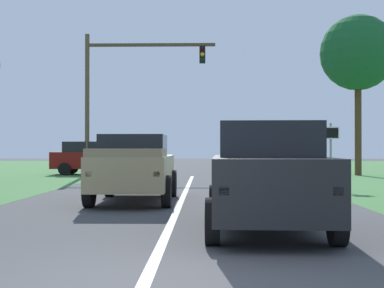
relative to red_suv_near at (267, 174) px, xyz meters
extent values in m
plane|color=#424244|center=(-1.75, 8.62, -1.00)|extent=(120.00, 120.00, 0.00)
cube|color=white|center=(-1.75, -2.38, -1.00)|extent=(0.16, 43.03, 0.01)
cube|color=black|center=(0.00, -0.06, -0.16)|extent=(2.00, 4.73, 0.96)
cube|color=black|center=(0.01, 0.18, 0.60)|extent=(1.73, 2.94, 0.58)
cube|color=red|center=(-0.83, -2.34, -0.12)|extent=(0.14, 0.06, 0.12)
cube|color=red|center=(0.69, -2.38, -0.12)|extent=(0.14, 0.06, 0.12)
cylinder|color=black|center=(-0.89, 1.42, -0.64)|extent=(0.25, 0.73, 0.72)
cylinder|color=black|center=(0.97, 1.36, -0.64)|extent=(0.25, 0.73, 0.72)
cylinder|color=black|center=(-0.98, -1.47, -0.64)|extent=(0.25, 0.73, 0.72)
cylinder|color=black|center=(0.89, -1.53, -0.64)|extent=(0.25, 0.73, 0.72)
cube|color=tan|center=(-3.01, 5.33, -0.18)|extent=(1.96, 5.06, 0.86)
cube|color=black|center=(-3.01, 5.07, 0.54)|extent=(1.70, 1.93, 0.57)
cube|color=#8F7D56|center=(-3.00, 3.76, 0.35)|extent=(1.83, 1.93, 0.20)
cube|color=red|center=(-3.77, 2.83, -0.13)|extent=(0.14, 0.06, 0.12)
cube|color=red|center=(-2.20, 2.84, -0.13)|extent=(0.14, 0.06, 0.12)
cylinder|color=black|center=(-3.98, 6.88, -0.60)|extent=(0.24, 0.80, 0.80)
cylinder|color=black|center=(-2.07, 6.90, -0.60)|extent=(0.24, 0.80, 0.80)
cylinder|color=black|center=(-3.95, 3.75, -0.60)|extent=(0.24, 0.80, 0.80)
cylinder|color=black|center=(-2.04, 3.77, -0.60)|extent=(0.24, 0.80, 0.80)
cylinder|color=brown|center=(-7.50, 20.12, 2.84)|extent=(0.24, 0.24, 7.68)
cube|color=#4C3D2B|center=(-4.01, 20.12, 6.08)|extent=(6.97, 0.16, 0.16)
cube|color=black|center=(-1.23, 20.12, 5.53)|extent=(0.32, 0.28, 0.90)
sphere|color=black|center=(-1.23, 19.97, 5.83)|extent=(0.22, 0.22, 0.22)
sphere|color=orange|center=(-1.23, 19.97, 5.53)|extent=(0.22, 0.22, 0.22)
sphere|color=black|center=(-1.23, 19.97, 5.23)|extent=(0.22, 0.22, 0.22)
cylinder|color=gray|center=(3.38, 9.95, 0.18)|extent=(0.08, 0.08, 2.36)
cube|color=white|center=(3.38, 9.92, 1.01)|extent=(0.60, 0.03, 0.44)
cube|color=black|center=(3.38, 9.91, 1.01)|extent=(0.52, 0.01, 0.36)
cylinder|color=#4C351E|center=(7.18, 20.23, 1.55)|extent=(0.36, 0.36, 5.11)
sphere|color=#19562A|center=(7.18, 20.23, 5.63)|extent=(4.07, 4.07, 4.07)
cube|color=maroon|center=(-7.31, 20.83, -0.21)|extent=(4.47, 1.95, 0.91)
cube|color=black|center=(-7.53, 20.83, 0.54)|extent=(2.69, 1.69, 0.58)
cube|color=red|center=(-5.11, 20.11, -0.16)|extent=(0.06, 0.14, 0.12)
cube|color=red|center=(-5.14, 21.64, -0.16)|extent=(0.06, 0.14, 0.12)
cylinder|color=black|center=(-8.67, 19.87, -0.66)|extent=(0.68, 0.24, 0.68)
cylinder|color=black|center=(-8.70, 21.73, -0.66)|extent=(0.68, 0.24, 0.68)
cylinder|color=black|center=(-5.92, 19.93, -0.66)|extent=(0.68, 0.24, 0.68)
cylinder|color=black|center=(-5.96, 21.79, -0.66)|extent=(0.68, 0.24, 0.68)
camera|label=1|loc=(-1.09, -9.86, 0.46)|focal=51.90mm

